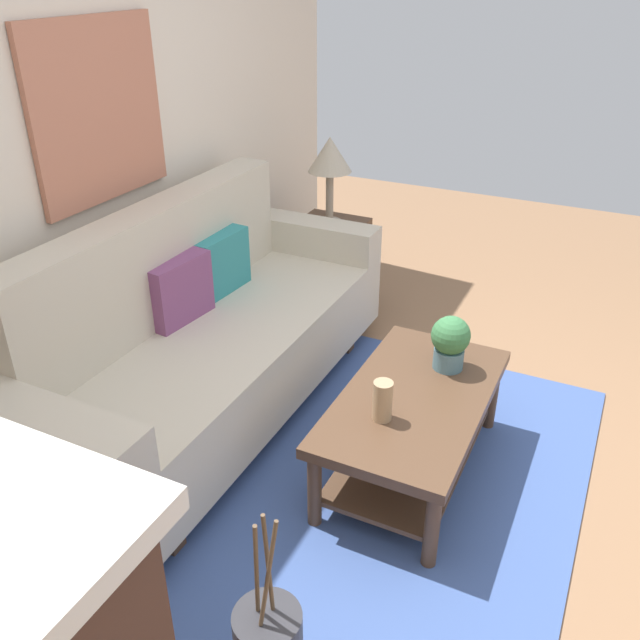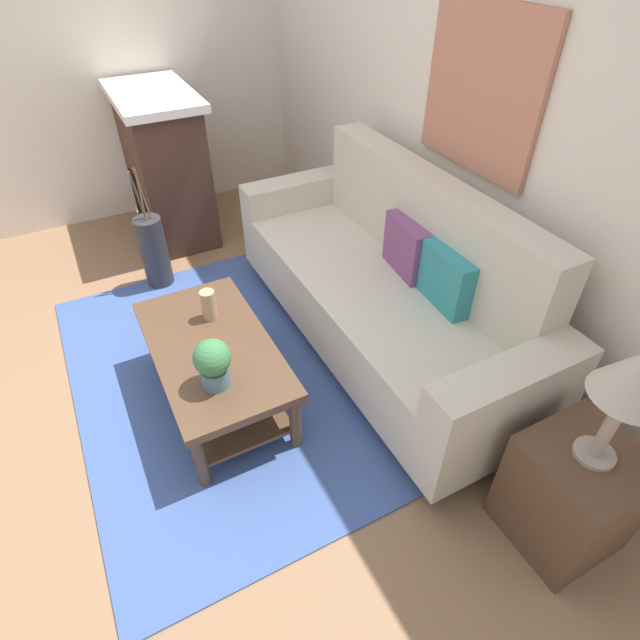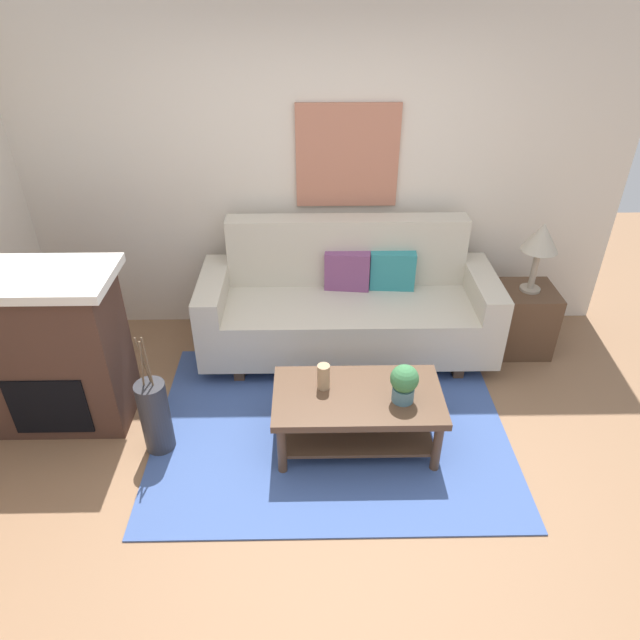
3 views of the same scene
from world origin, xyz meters
TOP-DOWN VIEW (x-y plane):
  - ground_plane at (0.00, 0.00)m, footprint 8.85×8.85m
  - wall_back at (0.00, 1.99)m, footprint 4.85×0.10m
  - wall_left at (-2.47, 0.47)m, footprint 0.10×4.94m
  - area_rug at (0.00, 0.50)m, footprint 2.44×1.84m
  - couch at (0.16, 1.45)m, footprint 2.32×0.84m
  - throw_pillow_plum at (0.16, 1.57)m, footprint 0.37×0.16m
  - throw_pillow_teal at (0.53, 1.57)m, footprint 0.37×0.15m
  - coffee_table at (0.17, 0.35)m, footprint 1.10×0.60m
  - tabletop_vase at (-0.06, 0.42)m, footprint 0.08×0.08m
  - potted_plant_tabletop at (0.44, 0.29)m, footprint 0.18×0.18m
  - side_table at (1.62, 1.45)m, footprint 0.44×0.44m
  - table_lamp at (1.62, 1.45)m, footprint 0.28×0.28m
  - fireplace at (-1.87, 0.66)m, footprint 1.02×0.58m
  - floor_vase at (-1.16, 0.33)m, footprint 0.20×0.20m
  - floor_vase_branch_a at (-1.14, 0.33)m, footprint 0.03×0.02m
  - floor_vase_branch_b at (-1.17, 0.35)m, footprint 0.04×0.04m
  - floor_vase_branch_c at (-1.17, 0.31)m, footprint 0.05×0.05m
  - framed_painting at (0.16, 1.92)m, footprint 0.80×0.03m

SIDE VIEW (x-z plane):
  - ground_plane at x=0.00m, z-range 0.00..0.00m
  - area_rug at x=0.00m, z-range 0.00..0.01m
  - floor_vase at x=-1.16m, z-range 0.00..0.54m
  - side_table at x=1.62m, z-range 0.00..0.56m
  - coffee_table at x=0.17m, z-range 0.10..0.53m
  - couch at x=0.16m, z-range -0.11..0.97m
  - tabletop_vase at x=-0.06m, z-range 0.43..0.61m
  - potted_plant_tabletop at x=0.44m, z-range 0.44..0.70m
  - fireplace at x=-1.87m, z-range 0.01..1.17m
  - throw_pillow_plum at x=0.16m, z-range 0.52..0.84m
  - throw_pillow_teal at x=0.53m, z-range 0.52..0.84m
  - floor_vase_branch_a at x=-1.14m, z-range 0.54..0.90m
  - floor_vase_branch_b at x=-1.17m, z-range 0.54..0.90m
  - floor_vase_branch_c at x=-1.17m, z-range 0.54..0.90m
  - table_lamp at x=1.62m, z-range 0.71..1.28m
  - wall_back at x=0.00m, z-range 0.00..2.70m
  - wall_left at x=-2.47m, z-range 0.00..2.70m
  - framed_painting at x=0.16m, z-range 1.10..1.90m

